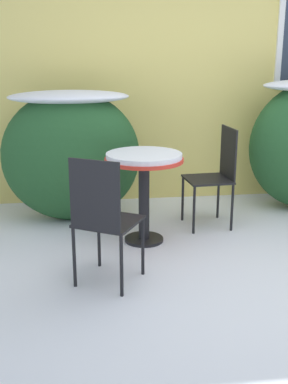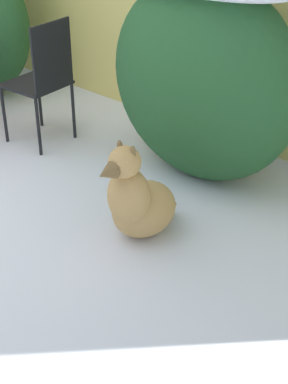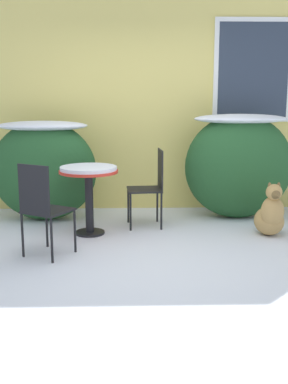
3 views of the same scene
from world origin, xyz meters
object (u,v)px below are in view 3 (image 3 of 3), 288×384
patio_table (89,180)px  dog (270,216)px  patio_chair_near_table (151,184)px  patio_chair_far_side (43,206)px

patio_table → dog: 2.08m
patio_chair_near_table → patio_chair_far_side: bearing=-49.2°
patio_chair_near_table → patio_chair_far_side: same height
patio_table → dog: (2.04, -0.13, -0.40)m
patio_chair_far_side → dog: (2.42, 0.65, -0.28)m
patio_chair_near_table → dog: (1.33, -0.45, -0.28)m
dog → patio_table: bearing=178.2°
dog → patio_chair_near_table: bearing=163.3°
patio_chair_far_side → patio_table: bearing=-85.6°
patio_table → patio_chair_near_table: (0.71, 0.32, -0.12)m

